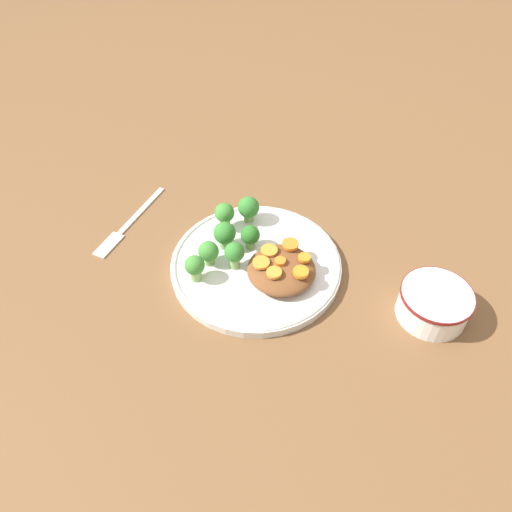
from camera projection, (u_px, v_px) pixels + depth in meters
The scene contains 19 objects.
ground_plane at pixel (256, 268), 0.85m from camera, with size 4.00×4.00×0.00m, color brown.
plate at pixel (256, 264), 0.84m from camera, with size 0.29×0.29×0.02m.
dip_bowl at pixel (434, 303), 0.76m from camera, with size 0.11×0.11×0.05m.
stew_mound at pixel (281, 270), 0.80m from camera, with size 0.11×0.11×0.03m, color brown.
broccoli_floret_0 at pixel (209, 252), 0.82m from camera, with size 0.03×0.03×0.04m.
broccoli_floret_1 at pixel (225, 234), 0.84m from camera, with size 0.04×0.04×0.05m.
broccoli_floret_2 at pixel (249, 208), 0.88m from camera, with size 0.04×0.04×0.05m.
broccoli_floret_3 at pixel (235, 255), 0.80m from camera, with size 0.03×0.03×0.05m.
broccoli_floret_4 at pixel (253, 235), 0.84m from camera, with size 0.03×0.03×0.04m.
broccoli_floret_5 at pixel (225, 214), 0.87m from camera, with size 0.03×0.03×0.05m.
broccoli_floret_6 at pixel (195, 267), 0.79m from camera, with size 0.03×0.03×0.05m.
carrot_slice_0 at pixel (301, 272), 0.78m from camera, with size 0.02×0.02×0.01m, color orange.
carrot_slice_1 at pixel (290, 244), 0.82m from camera, with size 0.03×0.03×0.01m, color orange.
carrot_slice_2 at pixel (274, 273), 0.78m from camera, with size 0.02×0.02×0.01m, color orange.
carrot_slice_3 at pixel (261, 263), 0.79m from camera, with size 0.03×0.03×0.00m, color orange.
carrot_slice_4 at pixel (304, 258), 0.80m from camera, with size 0.02×0.02×0.01m, color orange.
carrot_slice_5 at pixel (269, 250), 0.81m from camera, with size 0.03×0.03×0.00m, color orange.
carrot_slice_6 at pixel (280, 261), 0.79m from camera, with size 0.02×0.02×0.01m, color orange.
fork at pixel (125, 227), 0.91m from camera, with size 0.14×0.17×0.01m.
Camera 1 is at (-0.15, -0.54, 0.63)m, focal length 35.00 mm.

